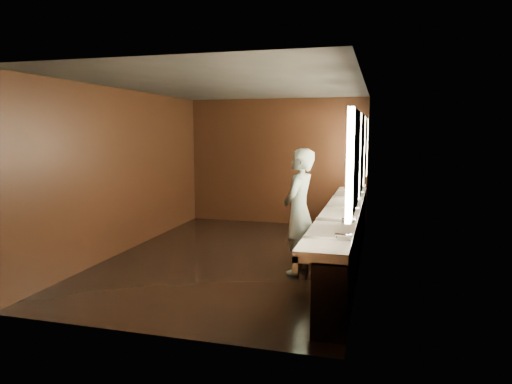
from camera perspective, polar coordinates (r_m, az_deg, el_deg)
floor at (r=7.67m, az=-2.49°, el=-8.16°), size 6.00×6.00×0.00m
ceiling at (r=7.42m, az=-2.62°, el=13.14°), size 4.00×6.00×0.02m
wall_back at (r=10.30m, az=2.57°, el=3.82°), size 4.00×0.02×2.80m
wall_front at (r=4.67m, az=-13.87°, el=-1.09°), size 4.00×0.02×2.80m
wall_left at (r=8.25m, az=-15.91°, el=2.57°), size 0.02×6.00×2.80m
wall_right at (r=7.07m, az=13.09°, el=1.85°), size 0.02×6.00×2.80m
sink_counter at (r=7.22m, az=11.22°, el=-5.25°), size 0.55×5.40×1.01m
mirror_band at (r=7.04m, az=13.02°, el=4.69°), size 0.06×5.03×1.15m
person at (r=6.71m, az=5.39°, el=-2.43°), size 0.55×0.74×1.84m
trash_bin at (r=7.13m, az=9.32°, el=-7.15°), size 0.38×0.38×0.56m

